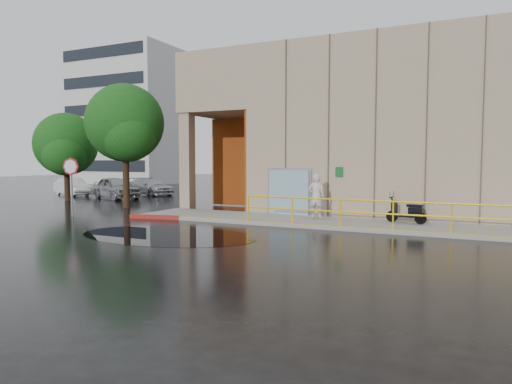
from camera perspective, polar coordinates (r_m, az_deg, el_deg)
ground at (r=15.62m, az=-4.42°, el=-5.61°), size 120.00×120.00×0.00m
sidewalk at (r=18.42m, az=13.64°, el=-4.01°), size 20.00×3.00×0.15m
building at (r=24.55m, az=19.41°, el=7.51°), size 20.00×10.17×8.00m
guardrail at (r=16.99m, az=13.59°, el=-2.62°), size 9.56×0.06×1.03m
distant_building at (r=54.80m, az=-15.69°, el=8.98°), size 12.00×8.08×15.00m
person at (r=19.13m, az=7.55°, el=-0.56°), size 0.73×0.52×1.89m
scooter at (r=18.70m, az=18.33°, el=-1.60°), size 1.60×0.81×1.21m
stop_sign at (r=22.62m, az=-22.12°, el=2.10°), size 0.81×0.21×2.72m
red_curb at (r=20.73m, az=-12.57°, el=-3.06°), size 2.40×0.58×0.18m
puddle at (r=16.18m, az=-11.03°, el=-5.33°), size 6.67×4.20×0.01m
car_a at (r=32.22m, az=-17.12°, el=0.52°), size 4.74×3.31×1.50m
car_b at (r=36.35m, az=-21.97°, el=0.61°), size 4.12×2.63×1.28m
car_c at (r=35.19m, az=-13.04°, el=0.69°), size 4.74×3.13×1.28m
tree_near at (r=25.80m, az=-15.96°, el=7.95°), size 4.22×4.22×6.73m
tree_far at (r=31.35m, az=-22.69°, el=5.27°), size 3.96×3.98×5.61m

